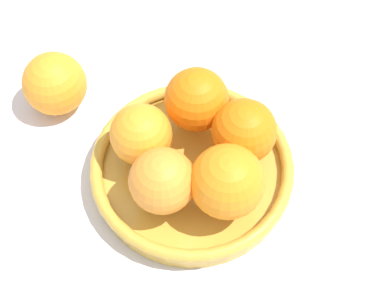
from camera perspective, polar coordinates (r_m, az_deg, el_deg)
The scene contains 4 objects.
ground_plane at distance 0.66m, azimuth -0.00°, elevation -3.47°, with size 4.00×4.00×0.00m, color silver.
fruit_bowl at distance 0.64m, azimuth -0.00°, elevation -2.67°, with size 0.24×0.24×0.04m.
orange_pile at distance 0.59m, azimuth 0.65°, elevation -0.10°, with size 0.19×0.18×0.08m.
stray_orange at distance 0.71m, azimuth -14.43°, elevation 6.25°, with size 0.08×0.08×0.08m, color orange.
Camera 1 is at (0.31, 0.07, 0.57)m, focal length 50.00 mm.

